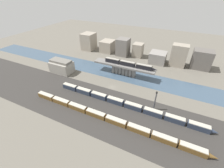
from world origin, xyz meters
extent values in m
plane|color=#666056|center=(0.00, 0.00, 0.00)|extent=(400.00, 400.00, 0.00)
cube|color=#33302D|center=(0.00, -24.00, 0.00)|extent=(280.00, 42.00, 0.01)
cube|color=#3D5166|center=(0.00, 21.80, 0.00)|extent=(320.00, 21.92, 0.01)
cube|color=slate|center=(0.00, 21.80, 8.56)|extent=(53.51, 8.18, 1.42)
cylinder|color=gray|center=(-9.40, 21.80, 3.92)|extent=(3.16, 3.16, 7.85)
cylinder|color=gray|center=(-6.26, 21.80, 3.92)|extent=(3.16, 3.16, 7.85)
cylinder|color=gray|center=(-3.13, 21.80, 3.92)|extent=(3.16, 3.16, 7.85)
cylinder|color=gray|center=(0.00, 21.80, 3.92)|extent=(3.16, 3.16, 7.85)
cylinder|color=gray|center=(3.13, 21.80, 3.92)|extent=(3.16, 3.16, 7.85)
cylinder|color=gray|center=(6.26, 21.80, 3.92)|extent=(3.16, 3.16, 7.85)
cylinder|color=gray|center=(9.40, 21.80, 3.92)|extent=(3.16, 3.16, 7.85)
cube|color=black|center=(-10.53, 21.80, 10.98)|extent=(12.70, 2.61, 3.42)
cube|color=#9E998E|center=(-10.53, 21.80, 12.89)|extent=(12.19, 2.40, 0.40)
cube|color=black|center=(3.35, 21.80, 10.98)|extent=(12.70, 2.61, 3.42)
cube|color=#9E998E|center=(3.35, 21.80, 12.89)|extent=(12.19, 2.40, 0.40)
cube|color=black|center=(17.23, 21.80, 10.98)|extent=(12.70, 2.61, 3.42)
cube|color=#9E998E|center=(17.23, 21.80, 12.89)|extent=(12.19, 2.40, 0.40)
cone|color=black|center=(25.80, 21.80, 10.81)|extent=(4.45, 2.35, 2.35)
cube|color=brown|center=(-35.64, -31.52, 1.55)|extent=(12.44, 3.05, 3.11)
cube|color=#B7B2A3|center=(-35.64, -31.52, 3.31)|extent=(11.95, 2.80, 0.40)
cube|color=brown|center=(-22.45, -31.52, 1.55)|extent=(12.44, 3.05, 3.11)
cube|color=#B7B2A3|center=(-22.45, -31.52, 3.31)|extent=(11.95, 2.80, 0.40)
cube|color=brown|center=(-9.27, -31.52, 1.55)|extent=(12.44, 3.05, 3.11)
cube|color=#B7B2A3|center=(-9.27, -31.52, 3.31)|extent=(11.95, 2.80, 0.40)
cube|color=brown|center=(3.91, -31.52, 1.55)|extent=(12.44, 3.05, 3.11)
cube|color=#B7B2A3|center=(3.91, -31.52, 3.31)|extent=(11.95, 2.80, 0.40)
cube|color=brown|center=(17.10, -31.52, 1.55)|extent=(12.44, 3.05, 3.11)
cube|color=#B7B2A3|center=(17.10, -31.52, 3.31)|extent=(11.95, 2.80, 0.40)
cube|color=brown|center=(30.28, -31.52, 1.55)|extent=(12.44, 3.05, 3.11)
cube|color=#B7B2A3|center=(30.28, -31.52, 3.31)|extent=(11.95, 2.80, 0.40)
cube|color=brown|center=(43.47, -31.52, 1.55)|extent=(12.44, 3.05, 3.11)
cube|color=#B7B2A3|center=(43.47, -31.52, 3.31)|extent=(11.95, 2.80, 0.40)
cube|color=brown|center=(56.65, -31.52, 1.55)|extent=(12.44, 3.05, 3.11)
cube|color=#B7B2A3|center=(56.65, -31.52, 3.31)|extent=(11.95, 2.80, 0.40)
cone|color=brown|center=(65.05, -31.52, 1.40)|extent=(4.36, 2.74, 2.74)
cube|color=#2D384C|center=(-27.86, -15.73, 1.70)|extent=(11.24, 3.11, 3.40)
cube|color=#B7B2A3|center=(-27.86, -15.73, 3.60)|extent=(10.79, 2.86, 0.40)
cube|color=#2D384C|center=(-15.43, -15.73, 1.70)|extent=(11.24, 3.11, 3.40)
cube|color=#B7B2A3|center=(-15.43, -15.73, 3.60)|extent=(10.79, 2.86, 0.40)
cube|color=#2D384C|center=(-2.99, -15.73, 1.70)|extent=(11.24, 3.11, 3.40)
cube|color=#B7B2A3|center=(-2.99, -15.73, 3.60)|extent=(10.79, 2.86, 0.40)
cube|color=#2D384C|center=(9.44, -15.73, 1.70)|extent=(11.24, 3.11, 3.40)
cube|color=#B7B2A3|center=(9.44, -15.73, 3.60)|extent=(10.79, 2.86, 0.40)
cube|color=#2D384C|center=(21.88, -15.73, 1.70)|extent=(11.24, 3.11, 3.40)
cube|color=#B7B2A3|center=(21.88, -15.73, 3.60)|extent=(10.79, 2.86, 0.40)
cube|color=#2D384C|center=(34.31, -15.73, 1.70)|extent=(11.24, 3.11, 3.40)
cube|color=#B7B2A3|center=(34.31, -15.73, 3.60)|extent=(10.79, 2.86, 0.40)
cube|color=#2D384C|center=(46.74, -15.73, 1.70)|extent=(11.24, 3.11, 3.40)
cube|color=#B7B2A3|center=(46.74, -15.73, 3.60)|extent=(10.79, 2.86, 0.40)
cube|color=#2D384C|center=(59.18, -15.73, 1.70)|extent=(11.24, 3.11, 3.40)
cube|color=#B7B2A3|center=(59.18, -15.73, 3.60)|extent=(10.79, 2.86, 0.40)
cone|color=#2D384C|center=(66.77, -15.73, 1.53)|extent=(3.93, 2.80, 2.80)
cube|color=#9E998E|center=(-51.38, 2.70, 4.71)|extent=(19.47, 11.91, 9.43)
cube|color=slate|center=(-51.38, 2.70, 10.46)|extent=(19.09, 8.34, 2.07)
cylinder|color=#4C4C51|center=(33.70, -10.45, 6.21)|extent=(0.80, 0.80, 12.42)
cube|color=black|center=(33.70, -10.45, 13.02)|extent=(1.00, 0.70, 1.20)
cube|color=gray|center=(-60.55, 61.04, 9.45)|extent=(13.95, 15.29, 18.91)
cube|color=gray|center=(-36.87, 63.93, 6.39)|extent=(14.08, 15.75, 12.78)
cube|color=slate|center=(-16.98, 61.96, 9.13)|extent=(12.60, 12.73, 18.25)
cube|color=gray|center=(-1.07, 65.28, 7.10)|extent=(10.12, 10.71, 14.21)
cube|color=gray|center=(21.50, 59.20, 5.30)|extent=(15.44, 15.05, 10.60)
cube|color=gray|center=(39.87, 60.27, 10.33)|extent=(14.13, 9.88, 20.66)
cube|color=#605B56|center=(59.65, 64.35, 8.66)|extent=(16.45, 12.89, 17.31)
camera|label=1|loc=(40.31, -85.05, 66.00)|focal=24.00mm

